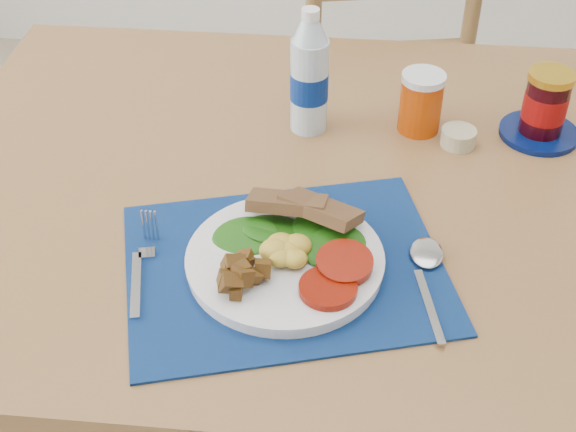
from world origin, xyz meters
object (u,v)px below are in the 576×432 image
object	(u,v)px
breakfast_plate	(281,257)
chair_far	(377,82)
jam_on_saucer	(544,109)
water_bottle	(309,78)
juice_glass	(421,104)

from	to	relation	value
breakfast_plate	chair_far	bearing A→B (deg)	93.52
chair_far	jam_on_saucer	size ratio (longest dim) A/B	8.41
breakfast_plate	water_bottle	bearing A→B (deg)	100.29
chair_far	water_bottle	world-z (taller)	chair_far
breakfast_plate	jam_on_saucer	distance (m)	0.51
breakfast_plate	juice_glass	xyz separation A→B (m)	(0.18, 0.35, 0.02)
water_bottle	juice_glass	xyz separation A→B (m)	(0.17, 0.01, -0.04)
breakfast_plate	water_bottle	xyz separation A→B (m)	(0.01, 0.34, 0.07)
water_bottle	chair_far	bearing A→B (deg)	77.50
juice_glass	jam_on_saucer	distance (m)	0.19
chair_far	breakfast_plate	xyz separation A→B (m)	(-0.13, -0.87, 0.24)
chair_far	juice_glass	distance (m)	0.59
water_bottle	jam_on_saucer	bearing A→B (deg)	1.88
breakfast_plate	jam_on_saucer	xyz separation A→B (m)	(0.37, 0.35, 0.03)
breakfast_plate	water_bottle	world-z (taller)	water_bottle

